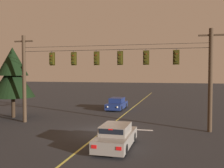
{
  "coord_description": "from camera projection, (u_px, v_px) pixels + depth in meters",
  "views": [
    {
      "loc": [
        5.37,
        -18.22,
        4.41
      ],
      "look_at": [
        0.0,
        3.05,
        3.41
      ],
      "focal_mm": 41.83,
      "sensor_mm": 36.0,
      "label": 1
    }
  ],
  "objects": [
    {
      "name": "traffic_light_right_inner",
      "position": [
        120.0,
        58.0,
        20.66
      ],
      "size": [
        0.48,
        0.41,
        1.22
      ],
      "color": "black"
    },
    {
      "name": "traffic_light_far_right",
      "position": [
        176.0,
        57.0,
        19.6
      ],
      "size": [
        0.48,
        0.41,
        1.22
      ],
      "color": "black"
    },
    {
      "name": "tree_verge_far",
      "position": [
        13.0,
        75.0,
        25.25
      ],
      "size": [
        4.2,
        4.2,
        6.81
      ],
      "color": "#332316",
      "rests_on": "ground"
    },
    {
      "name": "lane_centre_stripe",
      "position": [
        124.0,
        115.0,
        26.96
      ],
      "size": [
        0.14,
        60.0,
        0.01
      ],
      "primitive_type": "cube",
      "color": "#D1C64C",
      "rests_on": "ground"
    },
    {
      "name": "car_waiting_near_lane",
      "position": [
        116.0,
        137.0,
        15.19
      ],
      "size": [
        1.8,
        4.33,
        1.39
      ],
      "color": "gray",
      "rests_on": "ground"
    },
    {
      "name": "stop_bar_paint",
      "position": [
        131.0,
        129.0,
        20.1
      ],
      "size": [
        3.4,
        0.36,
        0.01
      ],
      "primitive_type": "cube",
      "color": "silver",
      "rests_on": "ground"
    },
    {
      "name": "traffic_light_leftmost",
      "position": [
        52.0,
        59.0,
        22.11
      ],
      "size": [
        0.48,
        0.41,
        1.22
      ],
      "color": "black"
    },
    {
      "name": "car_oncoming_lead",
      "position": [
        117.0,
        104.0,
        30.81
      ],
      "size": [
        1.8,
        4.42,
        1.39
      ],
      "color": "navy",
      "rests_on": "ground"
    },
    {
      "name": "signal_span_assembly",
      "position": [
        109.0,
        78.0,
        20.97
      ],
      "size": [
        17.2,
        0.32,
        7.6
      ],
      "color": "#423021",
      "rests_on": "ground"
    },
    {
      "name": "traffic_light_rightmost",
      "position": [
        146.0,
        57.0,
        20.15
      ],
      "size": [
        0.48,
        0.41,
        1.22
      ],
      "color": "black"
    },
    {
      "name": "traffic_light_left_inner",
      "position": [
        73.0,
        58.0,
        21.63
      ],
      "size": [
        0.48,
        0.41,
        1.22
      ],
      "color": "black"
    },
    {
      "name": "traffic_light_centre",
      "position": [
        96.0,
        58.0,
        21.14
      ],
      "size": [
        0.48,
        0.41,
        1.22
      ],
      "color": "black"
    },
    {
      "name": "ground_plane",
      "position": [
        102.0,
        132.0,
        19.16
      ],
      "size": [
        180.0,
        180.0,
        0.0
      ],
      "primitive_type": "plane",
      "color": "#28282B"
    }
  ]
}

